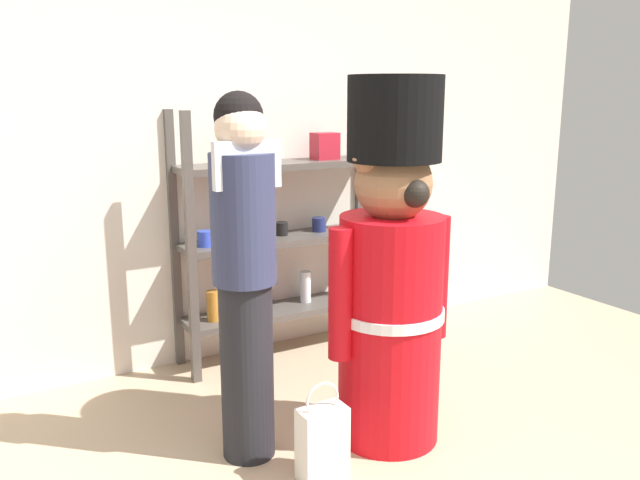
# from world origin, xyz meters

# --- Properties ---
(back_wall) EXTENTS (6.40, 0.12, 2.60)m
(back_wall) POSITION_xyz_m (0.00, 2.20, 1.30)
(back_wall) COLOR silver
(back_wall) RESTS_ON ground_plane
(merchandise_shelf) EXTENTS (1.36, 0.35, 1.55)m
(merchandise_shelf) POSITION_xyz_m (0.57, 1.98, 0.78)
(merchandise_shelf) COLOR #4C4742
(merchandise_shelf) RESTS_ON ground_plane
(teddy_bear_guard) EXTENTS (0.66, 0.50, 1.72)m
(teddy_bear_guard) POSITION_xyz_m (0.51, 0.77, 0.81)
(teddy_bear_guard) COLOR red
(teddy_bear_guard) RESTS_ON ground_plane
(person_shopper) EXTENTS (0.30, 0.28, 1.65)m
(person_shopper) POSITION_xyz_m (-0.14, 0.96, 0.90)
(person_shopper) COLOR black
(person_shopper) RESTS_ON ground_plane
(shopping_bag) EXTENTS (0.21, 0.12, 0.45)m
(shopping_bag) POSITION_xyz_m (0.05, 0.62, 0.17)
(shopping_bag) COLOR silver
(shopping_bag) RESTS_ON ground_plane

